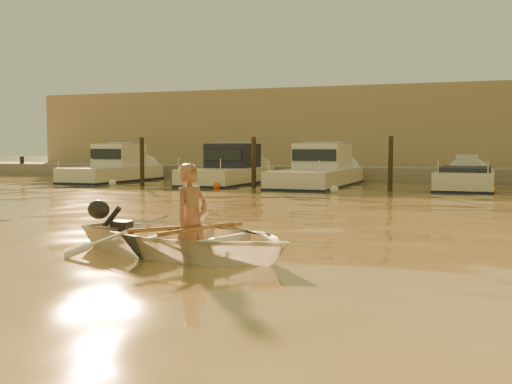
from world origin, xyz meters
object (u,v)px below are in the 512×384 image
at_px(dinghy, 187,237).
at_px(moored_boat_2, 318,171).
at_px(moored_boat_0, 113,168).
at_px(waterfront_building, 431,132).
at_px(moored_boat_3, 465,183).
at_px(moored_boat_1, 228,170).
at_px(person, 191,220).

height_order(dinghy, moored_boat_2, moored_boat_2).
distance_m(moored_boat_0, waterfront_building, 17.40).
bearing_deg(moored_boat_3, moored_boat_2, 180.00).
bearing_deg(moored_boat_0, moored_boat_1, 0.00).
relative_size(moored_boat_0, moored_boat_3, 1.13).
distance_m(person, waterfront_building, 28.18).
bearing_deg(moored_boat_1, moored_boat_2, 0.00).
relative_size(moored_boat_3, waterfront_building, 0.13).
height_order(dinghy, moored_boat_0, moored_boat_0).
bearing_deg(waterfront_building, dinghy, -92.02).
relative_size(moored_boat_1, waterfront_building, 0.15).
height_order(person, moored_boat_3, person).
distance_m(moored_boat_1, waterfront_building, 13.45).
xyz_separation_m(person, waterfront_building, (0.89, 28.10, 1.86)).
relative_size(person, moored_boat_0, 0.25).
bearing_deg(waterfront_building, moored_boat_2, -107.57).
relative_size(dinghy, person, 2.22).
bearing_deg(person, dinghy, 90.00).
distance_m(dinghy, person, 0.29).
relative_size(person, moored_boat_1, 0.25).
bearing_deg(moored_boat_2, waterfront_building, 72.43).
bearing_deg(person, moored_boat_3, 6.50).
bearing_deg(moored_boat_0, waterfront_building, 39.45).
bearing_deg(moored_boat_3, person, -100.63).
xyz_separation_m(moored_boat_0, moored_boat_2, (9.89, 0.00, 0.00)).
bearing_deg(moored_boat_0, person, -53.90).
xyz_separation_m(person, moored_boat_1, (-6.64, 17.10, 0.08)).
height_order(person, waterfront_building, waterfront_building).
relative_size(person, moored_boat_2, 0.21).
bearing_deg(moored_boat_1, dinghy, -69.02).
height_order(dinghy, waterfront_building, waterfront_building).
relative_size(dinghy, moored_boat_2, 0.47).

